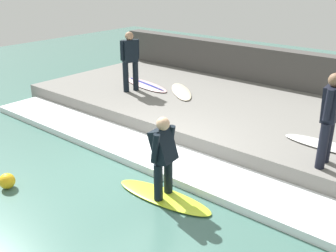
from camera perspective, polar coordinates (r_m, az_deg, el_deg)
The scene contains 12 objects.
ground_plane at distance 7.66m, azimuth -2.99°, elevation -6.21°, with size 28.00×28.00×0.00m, color #426B60.
concrete_ledge at distance 9.95m, azimuth 9.57°, elevation 1.74°, with size 4.40×11.09×0.44m, color slate.
back_wall at distance 11.90m, azimuth 15.82°, elevation 7.17°, with size 0.50×11.64×1.46m, color #474442.
wave_foam_crest at distance 7.90m, azimuth -0.94°, elevation -4.64°, with size 1.18×10.53×0.14m, color white.
surfboard_riding at distance 6.73m, azimuth -0.67°, elevation -10.23°, with size 0.66×1.87×0.06m.
surfer_riding at distance 6.33m, azimuth -0.70°, elevation -4.01°, with size 0.52×0.40×1.40m.
surfer_waiting_near at distance 7.02m, azimuth 22.42°, elevation 1.46°, with size 0.55×0.28×1.63m.
surfboard_waiting_near at distance 8.09m, azimuth 21.96°, elevation -2.62°, with size 0.46×1.62×0.06m.
surfer_waiting_far at distance 10.76m, azimuth -5.53°, elevation 9.74°, with size 0.52×0.36×1.61m.
surfboard_waiting_far at distance 11.43m, azimuth -3.23°, elevation 6.01°, with size 0.93×1.95×0.07m.
surfboard_spare at distance 10.79m, azimuth 1.93°, elevation 5.05°, with size 1.44×1.52×0.06m.
marker_buoy at distance 7.51m, azimuth -22.32°, elevation -7.39°, with size 0.28×0.28×0.28m, color yellow.
Camera 1 is at (-4.93, -4.61, 3.63)m, focal length 42.00 mm.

